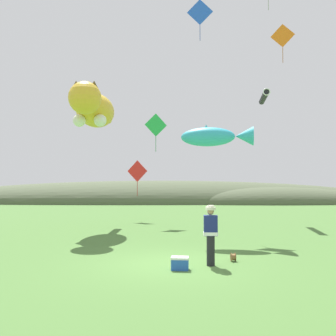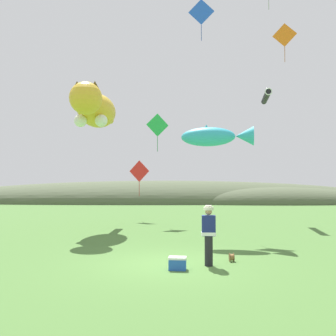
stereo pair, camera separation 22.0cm
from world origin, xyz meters
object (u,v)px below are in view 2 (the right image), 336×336
Objects in this scene: kite_diamond_red at (139,171)px; kite_spool at (232,257)px; picnic_cooler at (177,263)px; kite_diamond_green at (157,125)px; kite_fish_windsock at (216,136)px; kite_diamond_orange at (285,35)px; kite_giant_cat at (95,109)px; kite_tube_streamer at (266,97)px; festival_attendant at (209,233)px; kite_diamond_blue at (201,12)px.

kite_spool is at bearing -73.53° from kite_diamond_red.
kite_diamond_green is at bearing 93.59° from picnic_cooler.
kite_fish_windsock is 1.38× the size of kite_diamond_orange.
picnic_cooler is at bearing -65.40° from kite_giant_cat.
kite_diamond_green is (-2.56, 6.55, 1.45)m from kite_fish_windsock.
kite_diamond_orange is at bearing 62.83° from kite_spool.
picnic_cooler is at bearing -115.85° from kite_tube_streamer.
festival_attendant is 3.38× the size of picnic_cooler.
picnic_cooler is 6.80m from kite_fish_windsock.
kite_giant_cat is (-4.86, 8.07, 5.24)m from festival_attendant.
kite_fish_windsock is (0.89, 4.55, 3.42)m from festival_attendant.
kite_fish_windsock is (1.83, 5.03, 4.19)m from picnic_cooler.
kite_giant_cat is at bearing 126.90° from kite_spool.
kite_giant_cat is at bearing -112.73° from kite_diamond_red.
kite_tube_streamer is 1.27× the size of kite_diamond_green.
kite_tube_streamer is at bearing 21.64° from kite_giant_cat.
kite_giant_cat is 2.92× the size of kite_diamond_green.
kite_diamond_orange is (8.54, -2.73, 7.80)m from kite_diamond_red.
kite_diamond_red is (-7.97, 0.82, -4.66)m from kite_tube_streamer.
kite_tube_streamer is at bearing -5.90° from kite_diamond_red.
kite_fish_windsock reaches higher than picnic_cooler.
kite_fish_windsock is 8.94m from kite_diamond_blue.
kite_tube_streamer is 7.12m from kite_diamond_green.
kite_diamond_green is at bearing 144.86° from kite_diamond_blue.
kite_spool is 14.70m from kite_diamond_blue.
kite_diamond_blue is at bearing 12.92° from kite_giant_cat.
kite_giant_cat is at bearing -167.08° from kite_diamond_blue.
kite_diamond_green is (-1.67, 11.09, 4.87)m from festival_attendant.
kite_giant_cat is at bearing -158.36° from kite_tube_streamer.
kite_spool is 13.16m from kite_diamond_red.
festival_attendant is at bearing -144.21° from kite_spool.
kite_diamond_blue is at bearing -171.23° from kite_diamond_orange.
picnic_cooler is at bearing -152.66° from festival_attendant.
kite_tube_streamer is (5.12, 12.03, 6.83)m from festival_attendant.
kite_diamond_green reaches higher than kite_spool.
kite_diamond_red is at bearing 102.52° from festival_attendant.
kite_tube_streamer is 3.72m from kite_diamond_orange.
kite_diamond_green is at bearing 43.49° from kite_giant_cat.
festival_attendant is at bearing -113.06° from kite_tube_streamer.
kite_fish_windsock is 1.33× the size of kite_diamond_blue.
festival_attendant is at bearing -77.48° from kite_diamond_red.
kite_diamond_green is (-2.45, 10.53, 5.69)m from kite_spool.
kite_diamond_orange is (4.91, 9.56, 10.79)m from kite_spool.
kite_fish_windsock is 9.24m from kite_tube_streamer.
kite_giant_cat reaches higher than picnic_cooler.
picnic_cooler is 13.79m from kite_diamond_red.
kite_spool is 14.45m from kite_tube_streamer.
kite_spool is at bearing -117.17° from kite_diamond_orange.
kite_diamond_green is (3.19, 3.02, -0.37)m from kite_giant_cat.
kite_giant_cat reaches higher than festival_attendant.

